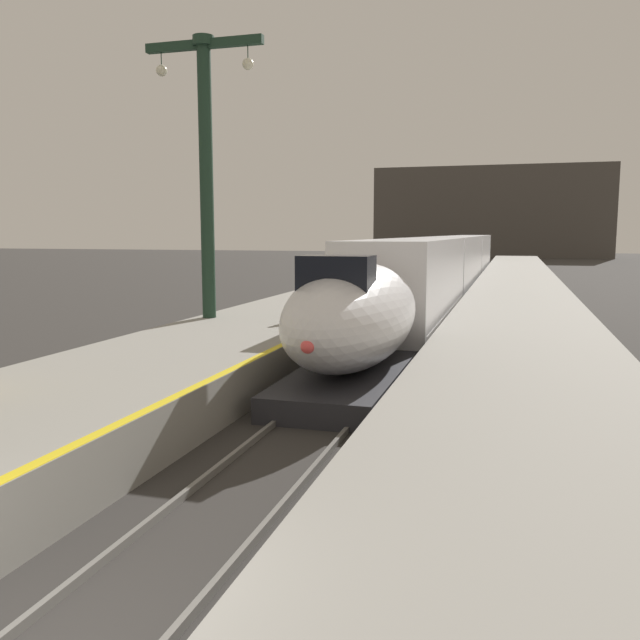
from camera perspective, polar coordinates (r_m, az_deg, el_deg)
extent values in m
cube|color=gray|center=(30.00, 1.14, 1.18)|extent=(4.80, 110.00, 1.05)
cube|color=gray|center=(28.97, 16.80, 0.64)|extent=(4.80, 110.00, 1.05)
cube|color=yellow|center=(29.43, 5.44, 2.06)|extent=(0.20, 107.80, 0.01)
cube|color=slate|center=(32.07, 8.13, 0.69)|extent=(0.08, 110.00, 0.12)
cube|color=slate|center=(31.90, 10.80, 0.59)|extent=(0.08, 110.00, 0.12)
ellipsoid|color=silver|center=(16.41, 3.02, 0.48)|extent=(2.78, 8.04, 2.56)
cube|color=#28282D|center=(16.30, 2.66, -5.13)|extent=(2.46, 6.83, 0.55)
cube|color=black|center=(14.57, 1.42, 3.81)|extent=(1.59, 1.00, 0.90)
sphere|color=#F24C4C|center=(12.67, -1.07, -2.30)|extent=(0.28, 0.28, 0.28)
cube|color=silver|center=(25.60, 7.88, 3.50)|extent=(2.90, 14.00, 3.05)
cube|color=black|center=(25.82, 4.77, 4.80)|extent=(0.04, 11.90, 0.80)
cube|color=black|center=(25.40, 11.08, 4.65)|extent=(0.04, 11.90, 0.80)
cube|color=silver|center=(25.72, 7.83, 0.67)|extent=(2.92, 13.30, 0.24)
cube|color=black|center=(21.42, 6.03, -2.08)|extent=(2.03, 2.20, 0.56)
cube|color=black|center=(30.19, 9.07, 0.66)|extent=(2.03, 2.20, 0.56)
cube|color=silver|center=(42.07, 11.22, 4.99)|extent=(2.90, 18.00, 3.05)
cube|color=black|center=(42.20, 9.30, 5.79)|extent=(0.04, 15.84, 0.80)
cube|color=black|center=(41.95, 13.18, 5.68)|extent=(0.04, 15.84, 0.80)
cube|color=black|center=(36.12, 10.27, 1.75)|extent=(2.03, 2.20, 0.56)
cube|color=black|center=(48.27, 11.81, 3.15)|extent=(2.03, 2.20, 0.56)
cube|color=silver|center=(60.61, 12.80, 5.68)|extent=(2.90, 18.00, 3.05)
cube|color=black|center=(60.70, 11.47, 6.24)|extent=(0.04, 15.84, 0.80)
cube|color=black|center=(60.53, 14.16, 6.16)|extent=(0.04, 15.84, 0.80)
cube|color=black|center=(54.59, 12.34, 3.62)|extent=(2.03, 2.20, 0.56)
cube|color=black|center=(66.79, 13.08, 4.29)|extent=(2.03, 2.20, 0.56)
cylinder|color=#1E3828|center=(22.14, -9.76, 11.76)|extent=(0.44, 0.44, 8.93)
cylinder|color=#1E3828|center=(22.88, -10.02, 22.60)|extent=(0.68, 0.68, 0.30)
cube|color=#1E3828|center=(22.85, -10.01, 22.35)|extent=(4.00, 0.24, 0.28)
cylinder|color=#1E3828|center=(23.44, -13.51, 21.00)|extent=(0.03, 0.03, 0.60)
sphere|color=#EFEACC|center=(23.36, -13.49, 20.17)|extent=(0.36, 0.36, 0.36)
cylinder|color=#1E3828|center=(22.17, -6.24, 21.95)|extent=(0.03, 0.03, 0.60)
sphere|color=#EFEACC|center=(22.09, -6.22, 21.07)|extent=(0.36, 0.36, 0.36)
cylinder|color=#23232D|center=(21.86, -0.44, 1.32)|extent=(0.13, 0.13, 0.85)
cylinder|color=#23232D|center=(22.03, -0.33, 1.36)|extent=(0.13, 0.13, 0.85)
cube|color=#336647|center=(21.88, -0.38, 3.25)|extent=(0.24, 0.39, 0.62)
cylinder|color=#336647|center=(21.65, -0.54, 3.07)|extent=(0.09, 0.09, 0.58)
cylinder|color=#336647|center=(22.11, -0.23, 3.17)|extent=(0.09, 0.09, 0.58)
sphere|color=tan|center=(21.85, -0.38, 4.35)|extent=(0.22, 0.22, 0.22)
cube|color=#4C4742|center=(106.14, 14.43, 9.01)|extent=(36.00, 2.00, 14.00)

